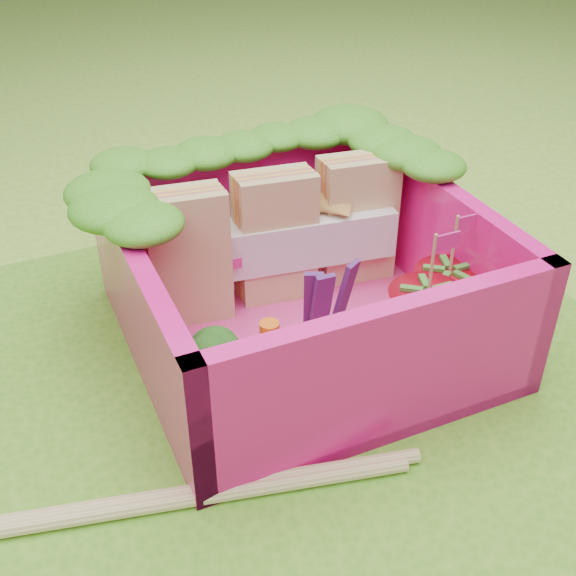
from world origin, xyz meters
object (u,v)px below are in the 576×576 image
(sandwich_stack, at_px, (277,237))
(strawberry_right, at_px, (446,300))
(bento_box, at_px, (302,279))
(strawberry_left, at_px, (424,324))
(broccoli, at_px, (212,366))
(chopsticks, at_px, (51,519))

(sandwich_stack, height_order, strawberry_right, sandwich_stack)
(bento_box, bearing_deg, strawberry_left, -46.41)
(bento_box, distance_m, broccoli, 0.54)
(strawberry_left, bearing_deg, chopsticks, -173.02)
(broccoli, bearing_deg, sandwich_stack, 49.02)
(bento_box, height_order, broccoli, bento_box)
(sandwich_stack, distance_m, strawberry_left, 0.70)
(bento_box, relative_size, sandwich_stack, 1.22)
(bento_box, height_order, chopsticks, bento_box)
(broccoli, xyz_separation_m, strawberry_left, (0.79, -0.07, -0.02))
(bento_box, xyz_separation_m, broccoli, (-0.46, -0.28, -0.06))
(sandwich_stack, bearing_deg, chopsticks, -143.96)
(broccoli, xyz_separation_m, chopsticks, (-0.60, -0.24, -0.20))
(strawberry_right, bearing_deg, strawberry_left, -147.19)
(bento_box, distance_m, strawberry_left, 0.49)
(broccoli, relative_size, chopsticks, 0.15)
(bento_box, xyz_separation_m, chopsticks, (-1.06, -0.52, -0.25))
(strawberry_right, height_order, chopsticks, strawberry_right)
(strawberry_left, height_order, chopsticks, strawberry_left)
(chopsticks, bearing_deg, bento_box, 26.08)
(sandwich_stack, bearing_deg, broccoli, -130.98)
(broccoli, distance_m, chopsticks, 0.67)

